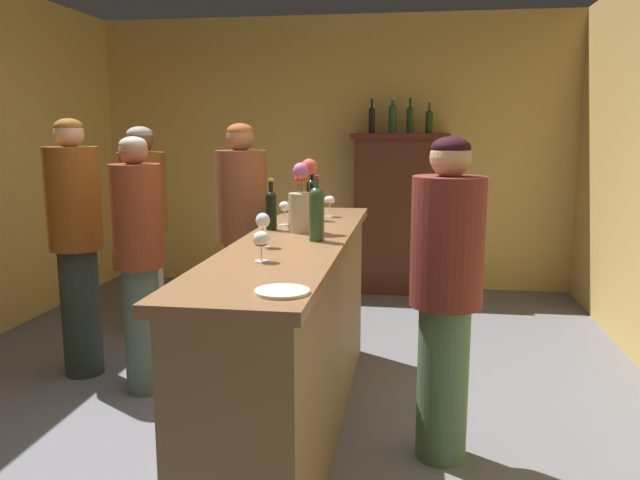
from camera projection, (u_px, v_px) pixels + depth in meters
floor at (249, 434)px, 3.40m from camera, size 8.88×8.88×0.00m
wall_back at (333, 154)px, 6.55m from camera, size 4.97×0.12×2.76m
bar_counter at (295, 335)px, 3.38m from camera, size 0.56×2.66×1.07m
display_cabinet at (399, 210)px, 6.26m from camera, size 0.95×0.39×1.60m
wine_bottle_merlot at (312, 197)px, 3.94m from camera, size 0.07×0.07×0.31m
wine_bottle_malbec at (271, 208)px, 3.54m from camera, size 0.06×0.06×0.29m
wine_bottle_pinot at (317, 211)px, 3.18m from camera, size 0.08×0.08×0.34m
wine_glass_front at (263, 222)px, 3.02m from camera, size 0.07×0.07×0.17m
wine_glass_mid at (261, 241)px, 2.69m from camera, size 0.07×0.07×0.13m
wine_glass_rear at (329, 202)px, 4.09m from camera, size 0.07×0.07×0.14m
wine_glass_spare at (285, 208)px, 3.73m from camera, size 0.07×0.07×0.14m
flower_arrangement at (302, 202)px, 3.46m from camera, size 0.16×0.15×0.41m
cheese_plate at (282, 291)px, 2.19m from camera, size 0.19×0.19×0.01m
display_bottle_left at (372, 118)px, 6.15m from camera, size 0.06×0.06×0.33m
display_bottle_midleft at (392, 117)px, 6.11m from camera, size 0.07×0.07×0.33m
display_bottle_center at (410, 118)px, 6.09m from camera, size 0.07×0.07×0.33m
display_bottle_midright at (429, 120)px, 6.07m from camera, size 0.07×0.07×0.29m
patron_redhead at (242, 229)px, 4.55m from camera, size 0.37×0.37×1.68m
patron_tall at (76, 237)px, 4.10m from camera, size 0.35×0.35×1.70m
patron_near_entrance at (139, 255)px, 3.82m from camera, size 0.31×0.31×1.59m
patron_by_cabinet at (144, 222)px, 4.94m from camera, size 0.37×0.37×1.66m
bartender at (446, 288)px, 3.03m from camera, size 0.35×0.35×1.60m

